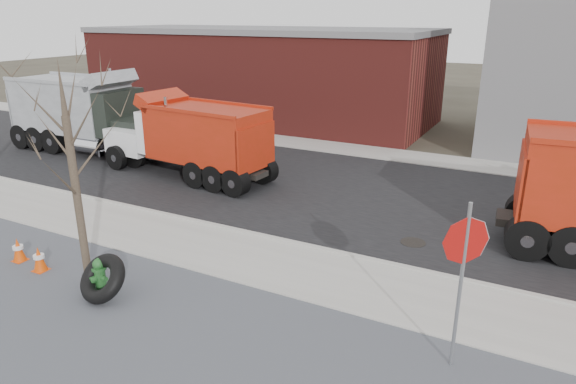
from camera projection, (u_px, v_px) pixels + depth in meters
The scene contains 15 objects.
ground at pixel (262, 267), 12.90m from camera, with size 120.00×120.00×0.00m, color #383328.
gravel_verge at pixel (171, 341), 9.97m from camera, with size 60.00×5.00×0.03m, color slate.
sidewalk at pixel (267, 262), 13.10m from camera, with size 60.00×2.50×0.06m, color #9E9B93.
curb at pixel (290, 242), 14.18m from camera, with size 60.00×0.15×0.11m, color #9E9B93.
road at pixel (352, 193), 18.17m from camera, with size 60.00×9.40×0.02m, color black.
far_sidewalk at pixel (398, 155), 22.93m from camera, with size 60.00×2.00×0.06m, color #9E9B93.
building_brick at pixel (261, 73), 30.62m from camera, with size 20.20×8.20×5.30m.
bare_tree at pixel (70, 148), 11.04m from camera, with size 3.20×3.20×5.20m.
fire_hydrant at pixel (100, 278), 11.55m from camera, with size 0.51×0.50×0.89m.
truck_tire at pixel (103, 279), 11.32m from camera, with size 1.26×1.13×1.07m.
stop_sign at pixel (464, 260), 8.62m from camera, with size 0.67×0.58×3.16m.
traffic_cone_near at pixel (39, 259), 12.60m from camera, with size 0.34×0.34×0.66m.
traffic_cone_far at pixel (18, 250), 13.11m from camera, with size 0.34×0.34×0.64m.
dump_truck_red_b at pixel (190, 136), 19.51m from camera, with size 7.57×2.79×3.17m.
dump_truck_grey at pixel (88, 111), 23.05m from camera, with size 8.17×2.65×3.68m.
Camera 1 is at (5.94, -9.93, 6.05)m, focal length 32.00 mm.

